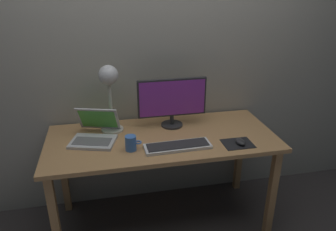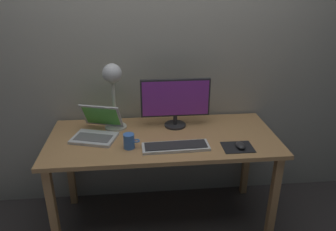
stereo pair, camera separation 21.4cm
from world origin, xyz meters
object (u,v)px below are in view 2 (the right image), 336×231
(monitor, at_px, (175,100))
(desk_lamp, at_px, (113,82))
(keyboard_main, at_px, (176,147))
(mouse, at_px, (240,145))
(coffee_mug, at_px, (129,141))
(laptop, at_px, (98,127))

(monitor, xyz_separation_m, desk_lamp, (-0.44, 0.01, 0.15))
(monitor, bearing_deg, keyboard_main, -96.02)
(monitor, bearing_deg, mouse, -44.77)
(monitor, bearing_deg, coffee_mug, -137.47)
(monitor, xyz_separation_m, keyboard_main, (-0.04, -0.34, -0.20))
(mouse, bearing_deg, coffee_mug, 174.28)
(laptop, bearing_deg, desk_lamp, 41.35)
(keyboard_main, xyz_separation_m, coffee_mug, (-0.30, 0.03, 0.04))
(laptop, xyz_separation_m, desk_lamp, (0.12, 0.10, 0.30))
(coffee_mug, bearing_deg, keyboard_main, -6.33)
(laptop, height_order, coffee_mug, laptop)
(coffee_mug, bearing_deg, desk_lamp, 108.39)
(keyboard_main, relative_size, laptop, 1.16)
(monitor, distance_m, laptop, 0.59)
(laptop, distance_m, mouse, 0.99)
(monitor, relative_size, mouse, 5.28)
(laptop, height_order, mouse, laptop)
(keyboard_main, bearing_deg, desk_lamp, 139.09)
(desk_lamp, bearing_deg, keyboard_main, -40.91)
(keyboard_main, height_order, desk_lamp, desk_lamp)
(laptop, distance_m, coffee_mug, 0.31)
(monitor, relative_size, coffee_mug, 4.70)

